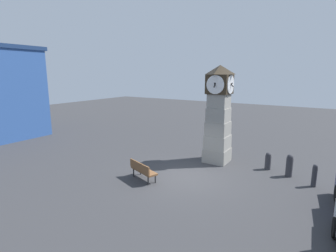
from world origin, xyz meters
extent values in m
plane|color=#38383A|center=(0.00, 0.00, 0.00)|extent=(66.15, 66.15, 0.00)
cube|color=gray|center=(2.96, -0.35, 0.39)|extent=(1.31, 1.31, 0.78)
cube|color=gray|center=(2.96, -0.35, 1.17)|extent=(1.24, 1.24, 0.78)
cube|color=gray|center=(2.96, -0.35, 1.94)|extent=(1.17, 1.17, 0.78)
cube|color=gray|center=(2.96, -0.35, 2.72)|extent=(1.10, 1.10, 0.78)
cube|color=gray|center=(2.96, -0.35, 3.50)|extent=(1.03, 1.03, 0.78)
cube|color=#2D2316|center=(2.96, -0.35, 4.41)|extent=(1.20, 1.20, 1.05)
cylinder|color=white|center=(2.96, 0.27, 4.41)|extent=(0.99, 0.04, 0.99)
cube|color=black|center=(2.96, 0.30, 4.41)|extent=(0.06, 0.08, 0.23)
cube|color=black|center=(2.96, 0.30, 4.41)|extent=(0.04, 0.31, 0.27)
cylinder|color=white|center=(2.96, -0.98, 4.41)|extent=(0.99, 0.04, 0.99)
cube|color=black|center=(2.96, -1.01, 4.41)|extent=(0.06, 0.17, 0.20)
cube|color=black|center=(2.96, -1.01, 4.41)|extent=(0.04, 0.29, 0.29)
cylinder|color=white|center=(3.58, -0.35, 4.41)|extent=(0.04, 0.99, 0.99)
cube|color=black|center=(3.61, -0.35, 4.41)|extent=(0.22, 0.06, 0.12)
cube|color=black|center=(3.61, -0.35, 4.41)|extent=(0.15, 0.04, 0.37)
cylinder|color=white|center=(2.33, -0.35, 4.41)|extent=(0.04, 0.99, 0.99)
cube|color=black|center=(2.30, -0.35, 4.41)|extent=(0.15, 0.06, 0.21)
cube|color=black|center=(2.30, -0.35, 4.41)|extent=(0.29, 0.04, 0.29)
pyramid|color=#2D2316|center=(2.96, -0.35, 5.19)|extent=(1.26, 1.26, 0.50)
cylinder|color=#333338|center=(2.04, -5.33, 0.46)|extent=(0.22, 0.22, 0.92)
sphere|color=#333338|center=(2.04, -5.33, 0.95)|extent=(0.19, 0.19, 0.19)
cylinder|color=#333338|center=(2.71, -4.21, 0.47)|extent=(0.32, 0.32, 0.94)
sphere|color=#333338|center=(2.71, -4.21, 0.99)|extent=(0.29, 0.29, 0.29)
cylinder|color=#333338|center=(3.18, -3.12, 0.37)|extent=(0.30, 0.30, 0.75)
sphere|color=#333338|center=(3.18, -3.12, 0.79)|extent=(0.27, 0.27, 0.27)
cube|color=brown|center=(-1.40, 1.58, 0.45)|extent=(1.01, 1.68, 0.08)
cube|color=brown|center=(-1.63, 1.67, 0.70)|extent=(0.59, 1.53, 0.40)
cylinder|color=#262628|center=(-1.42, 0.91, 0.23)|extent=(0.06, 0.06, 0.45)
cylinder|color=#262628|center=(-0.99, 2.12, 0.23)|extent=(0.06, 0.06, 0.45)
cylinder|color=#262628|center=(-1.80, 1.05, 0.23)|extent=(0.06, 0.06, 0.45)
cylinder|color=#262628|center=(-1.37, 2.25, 0.23)|extent=(0.06, 0.06, 0.45)
camera|label=1|loc=(-10.76, -5.67, 5.00)|focal=28.00mm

